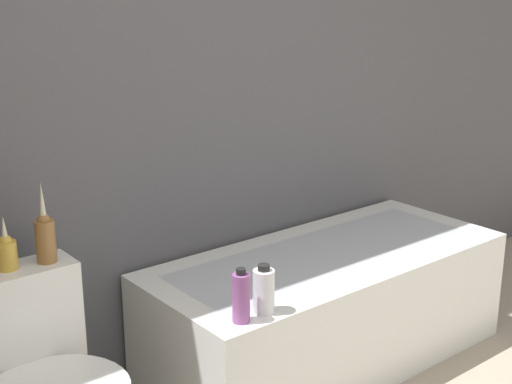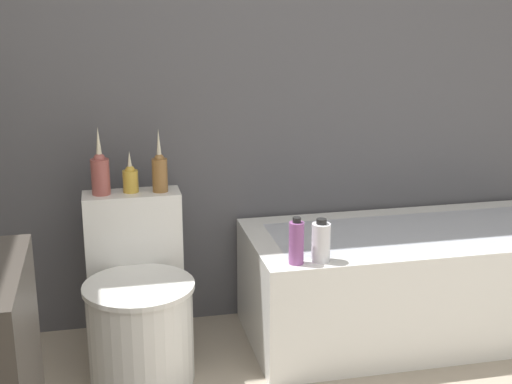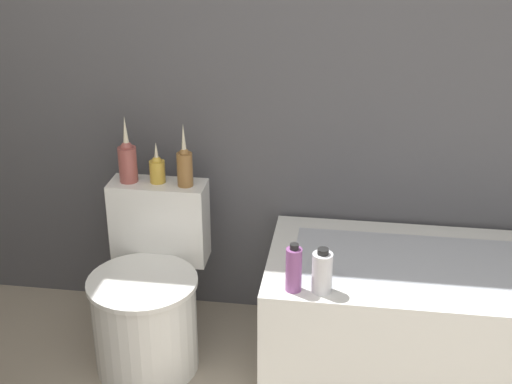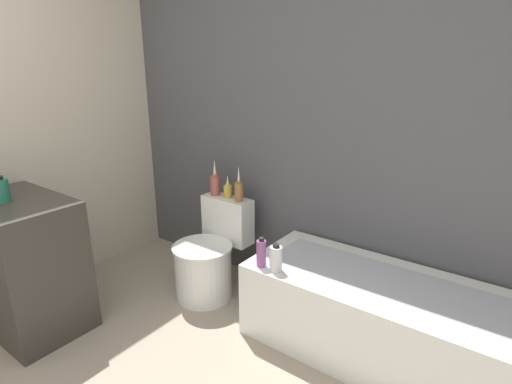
{
  "view_description": "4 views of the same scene",
  "coord_description": "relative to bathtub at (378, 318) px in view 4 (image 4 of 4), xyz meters",
  "views": [
    {
      "loc": [
        -1.19,
        -0.21,
        1.55
      ],
      "look_at": [
        0.25,
        1.57,
        0.88
      ],
      "focal_mm": 50.0,
      "sensor_mm": 36.0,
      "label": 1
    },
    {
      "loc": [
        -0.6,
        -1.01,
        1.51
      ],
      "look_at": [
        -0.02,
        1.62,
        0.74
      ],
      "focal_mm": 50.0,
      "sensor_mm": 36.0,
      "label": 2
    },
    {
      "loc": [
        0.28,
        -0.72,
        1.87
      ],
      "look_at": [
        -0.05,
        1.55,
        0.83
      ],
      "focal_mm": 50.0,
      "sensor_mm": 36.0,
      "label": 3
    },
    {
      "loc": [
        1.36,
        -0.3,
        1.65
      ],
      "look_at": [
        -0.03,
        1.59,
        0.9
      ],
      "focal_mm": 28.0,
      "sensor_mm": 36.0,
      "label": 4
    }
  ],
  "objects": [
    {
      "name": "vase_bronze",
      "position": [
        -1.13,
        0.13,
        0.54
      ],
      "size": [
        0.06,
        0.06,
        0.26
      ],
      "color": "olive",
      "rests_on": "toilet"
    },
    {
      "name": "wall_back_tiled",
      "position": [
        -0.75,
        0.38,
        1.05
      ],
      "size": [
        6.4,
        0.06,
        2.6
      ],
      "color": "#4C4C51",
      "rests_on": "ground_plane"
    },
    {
      "name": "shampoo_bottle_tall",
      "position": [
        -0.65,
        -0.26,
        0.33
      ],
      "size": [
        0.06,
        0.06,
        0.19
      ],
      "color": "#8C4C8C",
      "rests_on": "bathtub"
    },
    {
      "name": "vanity_counter",
      "position": [
        -1.95,
        -1.06,
        0.19
      ],
      "size": [
        0.77,
        0.5,
        0.86
      ],
      "color": "#38332D",
      "rests_on": "ground"
    },
    {
      "name": "shampoo_bottle_short",
      "position": [
        -0.55,
        -0.25,
        0.32
      ],
      "size": [
        0.07,
        0.07,
        0.17
      ],
      "color": "silver",
      "rests_on": "bathtub"
    },
    {
      "name": "vase_gold",
      "position": [
        -1.37,
        0.14,
        0.54
      ],
      "size": [
        0.08,
        0.08,
        0.28
      ],
      "color": "#994C47",
      "rests_on": "toilet"
    },
    {
      "name": "soap_bottle_glass",
      "position": [
        -1.96,
        -1.1,
        0.69
      ],
      "size": [
        0.1,
        0.1,
        0.16
      ],
      "color": "#267259",
      "rests_on": "vanity_counter"
    },
    {
      "name": "vase_silver",
      "position": [
        -1.25,
        0.15,
        0.51
      ],
      "size": [
        0.06,
        0.06,
        0.17
      ],
      "color": "gold",
      "rests_on": "toilet"
    },
    {
      "name": "bathtub",
      "position": [
        0.0,
        0.0,
        0.0
      ],
      "size": [
        1.55,
        0.66,
        0.49
      ],
      "color": "white",
      "rests_on": "ground"
    },
    {
      "name": "toilet",
      "position": [
        -1.25,
        -0.08,
        0.03
      ],
      "size": [
        0.43,
        0.58,
        0.7
      ],
      "color": "white",
      "rests_on": "ground"
    }
  ]
}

